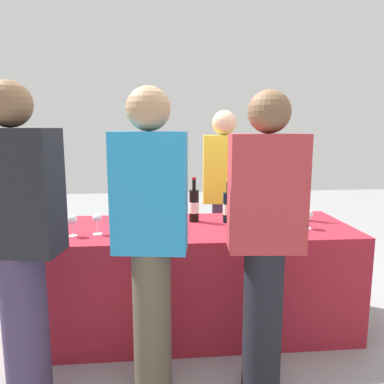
{
  "coord_description": "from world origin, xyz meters",
  "views": [
    {
      "loc": [
        -0.24,
        -2.62,
        1.46
      ],
      "look_at": [
        0.0,
        0.0,
        1.01
      ],
      "focal_mm": 35.38,
      "sensor_mm": 36.0,
      "label": 1
    }
  ],
  "objects_px": {
    "wine_bottle_0": "(153,207)",
    "wine_glass_4": "(274,214)",
    "server_pouring": "(223,193)",
    "guest_0": "(19,238)",
    "wine_bottle_2": "(228,207)",
    "wine_glass_1": "(97,219)",
    "wine_glass_5": "(308,216)",
    "guest_2": "(265,235)",
    "wine_glass_2": "(171,217)",
    "wine_bottle_1": "(194,205)",
    "wine_glass_3": "(232,216)",
    "guest_1": "(151,234)",
    "wine_glass_0": "(72,221)",
    "wine_bottle_3": "(301,205)"
  },
  "relations": [
    {
      "from": "wine_bottle_3",
      "to": "wine_bottle_1",
      "type": "bearing_deg",
      "value": 178.1
    },
    {
      "from": "wine_glass_3",
      "to": "wine_glass_5",
      "type": "height_order",
      "value": "wine_glass_5"
    },
    {
      "from": "wine_bottle_2",
      "to": "wine_bottle_0",
      "type": "bearing_deg",
      "value": 176.55
    },
    {
      "from": "wine_bottle_3",
      "to": "guest_1",
      "type": "height_order",
      "value": "guest_1"
    },
    {
      "from": "wine_bottle_0",
      "to": "wine_glass_0",
      "type": "bearing_deg",
      "value": -149.63
    },
    {
      "from": "wine_glass_1",
      "to": "wine_glass_2",
      "type": "height_order",
      "value": "wine_glass_2"
    },
    {
      "from": "wine_bottle_1",
      "to": "wine_glass_0",
      "type": "xyz_separation_m",
      "value": [
        -0.83,
        -0.32,
        -0.02
      ]
    },
    {
      "from": "wine_bottle_0",
      "to": "wine_glass_4",
      "type": "xyz_separation_m",
      "value": [
        0.84,
        -0.24,
        -0.02
      ]
    },
    {
      "from": "wine_bottle_0",
      "to": "server_pouring",
      "type": "bearing_deg",
      "value": 42.64
    },
    {
      "from": "wine_glass_0",
      "to": "wine_glass_5",
      "type": "bearing_deg",
      "value": 1.59
    },
    {
      "from": "wine_bottle_1",
      "to": "wine_glass_0",
      "type": "bearing_deg",
      "value": -158.52
    },
    {
      "from": "wine_glass_0",
      "to": "guest_1",
      "type": "distance_m",
      "value": 0.73
    },
    {
      "from": "wine_bottle_0",
      "to": "wine_glass_4",
      "type": "relative_size",
      "value": 2.41
    },
    {
      "from": "wine_bottle_0",
      "to": "wine_bottle_1",
      "type": "distance_m",
      "value": 0.31
    },
    {
      "from": "wine_bottle_0",
      "to": "guest_0",
      "type": "distance_m",
      "value": 1.06
    },
    {
      "from": "wine_glass_3",
      "to": "wine_glass_4",
      "type": "bearing_deg",
      "value": -3.0
    },
    {
      "from": "wine_bottle_3",
      "to": "guest_2",
      "type": "height_order",
      "value": "guest_2"
    },
    {
      "from": "wine_glass_3",
      "to": "wine_glass_4",
      "type": "distance_m",
      "value": 0.29
    },
    {
      "from": "server_pouring",
      "to": "guest_0",
      "type": "distance_m",
      "value": 1.91
    },
    {
      "from": "server_pouring",
      "to": "guest_1",
      "type": "xyz_separation_m",
      "value": [
        -0.63,
        -1.4,
        0.03
      ]
    },
    {
      "from": "wine_bottle_3",
      "to": "wine_glass_1",
      "type": "height_order",
      "value": "wine_bottle_3"
    },
    {
      "from": "wine_bottle_0",
      "to": "guest_1",
      "type": "distance_m",
      "value": 0.82
    },
    {
      "from": "wine_bottle_3",
      "to": "wine_glass_3",
      "type": "xyz_separation_m",
      "value": [
        -0.57,
        -0.21,
        -0.03
      ]
    },
    {
      "from": "wine_glass_2",
      "to": "wine_glass_4",
      "type": "bearing_deg",
      "value": 1.91
    },
    {
      "from": "wine_glass_2",
      "to": "guest_2",
      "type": "relative_size",
      "value": 0.09
    },
    {
      "from": "wine_glass_3",
      "to": "wine_bottle_2",
      "type": "bearing_deg",
      "value": 88.95
    },
    {
      "from": "wine_glass_5",
      "to": "guest_1",
      "type": "relative_size",
      "value": 0.08
    },
    {
      "from": "wine_bottle_3",
      "to": "wine_glass_5",
      "type": "height_order",
      "value": "wine_bottle_3"
    },
    {
      "from": "wine_bottle_2",
      "to": "wine_glass_2",
      "type": "xyz_separation_m",
      "value": [
        -0.43,
        -0.23,
        -0.01
      ]
    },
    {
      "from": "wine_glass_2",
      "to": "wine_bottle_0",
      "type": "bearing_deg",
      "value": 114.62
    },
    {
      "from": "wine_bottle_2",
      "to": "guest_1",
      "type": "height_order",
      "value": "guest_1"
    },
    {
      "from": "wine_glass_5",
      "to": "guest_2",
      "type": "xyz_separation_m",
      "value": [
        -0.47,
        -0.58,
        0.04
      ]
    },
    {
      "from": "wine_bottle_2",
      "to": "wine_glass_1",
      "type": "distance_m",
      "value": 0.95
    },
    {
      "from": "server_pouring",
      "to": "wine_glass_4",
      "type": "bearing_deg",
      "value": 110.73
    },
    {
      "from": "wine_glass_3",
      "to": "wine_bottle_0",
      "type": "bearing_deg",
      "value": 158.13
    },
    {
      "from": "wine_bottle_1",
      "to": "guest_0",
      "type": "distance_m",
      "value": 1.29
    },
    {
      "from": "wine_bottle_3",
      "to": "wine_glass_0",
      "type": "bearing_deg",
      "value": -169.7
    },
    {
      "from": "wine_glass_1",
      "to": "guest_1",
      "type": "bearing_deg",
      "value": -56.38
    },
    {
      "from": "wine_bottle_2",
      "to": "wine_glass_4",
      "type": "bearing_deg",
      "value": -35.28
    },
    {
      "from": "wine_glass_5",
      "to": "wine_bottle_1",
      "type": "bearing_deg",
      "value": 159.93
    },
    {
      "from": "wine_bottle_3",
      "to": "guest_2",
      "type": "bearing_deg",
      "value": -121.73
    },
    {
      "from": "wine_bottle_2",
      "to": "wine_glass_4",
      "type": "height_order",
      "value": "wine_bottle_2"
    },
    {
      "from": "wine_glass_1",
      "to": "wine_glass_5",
      "type": "bearing_deg",
      "value": 0.63
    },
    {
      "from": "wine_glass_0",
      "to": "wine_glass_5",
      "type": "height_order",
      "value": "wine_glass_0"
    },
    {
      "from": "guest_1",
      "to": "guest_2",
      "type": "xyz_separation_m",
      "value": [
        0.61,
        -0.02,
        -0.01
      ]
    },
    {
      "from": "wine_glass_2",
      "to": "wine_glass_4",
      "type": "distance_m",
      "value": 0.72
    },
    {
      "from": "wine_glass_5",
      "to": "guest_2",
      "type": "distance_m",
      "value": 0.74
    },
    {
      "from": "wine_glass_5",
      "to": "guest_0",
      "type": "bearing_deg",
      "value": -161.9
    },
    {
      "from": "guest_1",
      "to": "server_pouring",
      "type": "bearing_deg",
      "value": 73.68
    },
    {
      "from": "wine_bottle_0",
      "to": "wine_glass_1",
      "type": "xyz_separation_m",
      "value": [
        -0.37,
        -0.28,
        -0.02
      ]
    }
  ]
}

